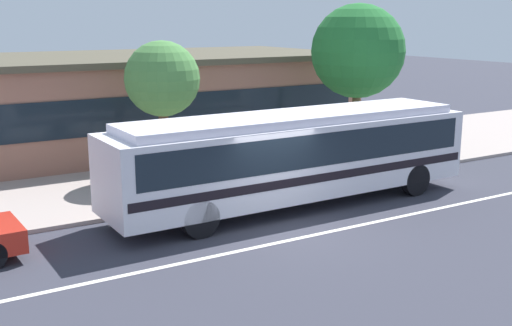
{
  "coord_description": "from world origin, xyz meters",
  "views": [
    {
      "loc": [
        -8.85,
        -13.23,
        5.42
      ],
      "look_at": [
        0.46,
        2.21,
        1.3
      ],
      "focal_mm": 44.47,
      "sensor_mm": 36.0,
      "label": 1
    }
  ],
  "objects_px": {
    "pedestrian_waiting_near_sign": "(248,151)",
    "bus_stop_sign": "(365,128)",
    "street_tree_near_stop": "(162,80)",
    "pedestrian_walking_along_curb": "(289,146)",
    "transit_bus": "(295,152)",
    "street_tree_mid_block": "(358,51)"
  },
  "relations": [
    {
      "from": "pedestrian_waiting_near_sign",
      "to": "street_tree_mid_block",
      "type": "distance_m",
      "value": 6.4
    },
    {
      "from": "transit_bus",
      "to": "street_tree_mid_block",
      "type": "bearing_deg",
      "value": 36.07
    },
    {
      "from": "bus_stop_sign",
      "to": "street_tree_near_stop",
      "type": "xyz_separation_m",
      "value": [
        -6.22,
        3.01,
        1.73
      ]
    },
    {
      "from": "bus_stop_sign",
      "to": "pedestrian_waiting_near_sign",
      "type": "bearing_deg",
      "value": 157.85
    },
    {
      "from": "bus_stop_sign",
      "to": "street_tree_near_stop",
      "type": "relative_size",
      "value": 0.54
    },
    {
      "from": "pedestrian_walking_along_curb",
      "to": "bus_stop_sign",
      "type": "relative_size",
      "value": 0.66
    },
    {
      "from": "bus_stop_sign",
      "to": "street_tree_near_stop",
      "type": "distance_m",
      "value": 7.12
    },
    {
      "from": "transit_bus",
      "to": "street_tree_mid_block",
      "type": "height_order",
      "value": "street_tree_mid_block"
    },
    {
      "from": "pedestrian_waiting_near_sign",
      "to": "street_tree_near_stop",
      "type": "bearing_deg",
      "value": 148.75
    },
    {
      "from": "pedestrian_waiting_near_sign",
      "to": "street_tree_mid_block",
      "type": "relative_size",
      "value": 0.27
    },
    {
      "from": "street_tree_near_stop",
      "to": "street_tree_mid_block",
      "type": "height_order",
      "value": "street_tree_mid_block"
    },
    {
      "from": "bus_stop_sign",
      "to": "street_tree_mid_block",
      "type": "height_order",
      "value": "street_tree_mid_block"
    },
    {
      "from": "bus_stop_sign",
      "to": "street_tree_mid_block",
      "type": "relative_size",
      "value": 0.42
    },
    {
      "from": "pedestrian_walking_along_curb",
      "to": "street_tree_near_stop",
      "type": "relative_size",
      "value": 0.36
    },
    {
      "from": "street_tree_mid_block",
      "to": "pedestrian_waiting_near_sign",
      "type": "bearing_deg",
      "value": -169.8
    },
    {
      "from": "transit_bus",
      "to": "pedestrian_waiting_near_sign",
      "type": "bearing_deg",
      "value": 84.98
    },
    {
      "from": "transit_bus",
      "to": "street_tree_near_stop",
      "type": "relative_size",
      "value": 2.48
    },
    {
      "from": "pedestrian_walking_along_curb",
      "to": "bus_stop_sign",
      "type": "bearing_deg",
      "value": -31.07
    },
    {
      "from": "pedestrian_waiting_near_sign",
      "to": "bus_stop_sign",
      "type": "xyz_separation_m",
      "value": [
        3.81,
        -1.55,
        0.66
      ]
    },
    {
      "from": "bus_stop_sign",
      "to": "street_tree_mid_block",
      "type": "xyz_separation_m",
      "value": [
        1.69,
        2.54,
        2.47
      ]
    },
    {
      "from": "street_tree_mid_block",
      "to": "bus_stop_sign",
      "type": "bearing_deg",
      "value": -123.68
    },
    {
      "from": "pedestrian_waiting_near_sign",
      "to": "pedestrian_walking_along_curb",
      "type": "bearing_deg",
      "value": -7.11
    }
  ]
}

